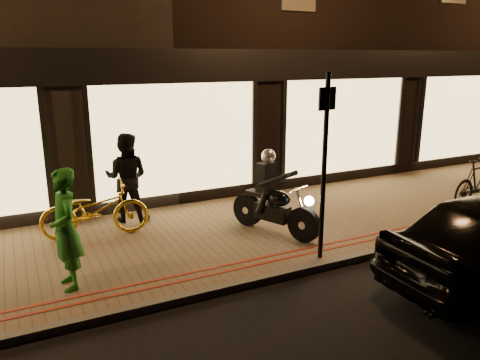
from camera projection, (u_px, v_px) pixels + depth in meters
name	position (u px, v px, depth m)	size (l,w,h in m)	color
ground	(267.00, 284.00, 7.07)	(90.00, 90.00, 0.00)	black
sidewalk	(214.00, 237.00, 8.79)	(50.00, 4.00, 0.12)	brown
kerb_stone	(265.00, 279.00, 7.10)	(50.00, 0.14, 0.12)	#59544C
red_kerb_lines	(250.00, 263.00, 7.52)	(50.00, 0.26, 0.01)	maroon
building_row	(118.00, 25.00, 13.77)	(48.00, 10.11, 8.50)	black
motorcycle	(273.00, 201.00, 8.68)	(0.92, 1.83, 1.59)	black
sign_post	(325.00, 158.00, 7.32)	(0.35, 0.09, 3.00)	black
bicycle_gold	(95.00, 210.00, 8.53)	(0.67, 1.92, 1.01)	yellow
bicycle_dark	(478.00, 182.00, 10.34)	(0.50, 1.77, 1.06)	black
person_green	(65.00, 229.00, 6.54)	(0.64, 0.42, 1.75)	#1F7620
person_dark	(127.00, 178.00, 9.29)	(0.87, 0.68, 1.78)	black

